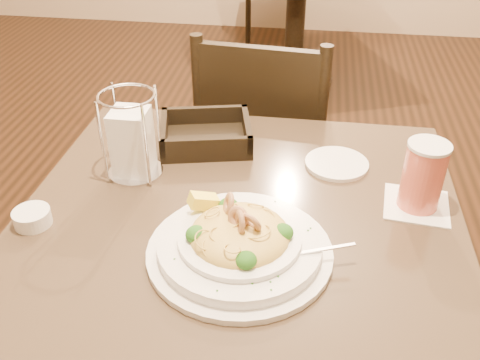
# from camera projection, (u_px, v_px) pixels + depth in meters

# --- Properties ---
(main_table) EXTENTS (0.90, 0.90, 0.75)m
(main_table) POSITION_uv_depth(u_px,v_px,m) (239.00, 301.00, 1.21)
(main_table) COLOR black
(main_table) RESTS_ON ground
(dining_chair_near) EXTENTS (0.46, 0.46, 0.93)m
(dining_chair_near) POSITION_uv_depth(u_px,v_px,m) (265.00, 153.00, 1.78)
(dining_chair_near) COLOR black
(dining_chair_near) RESTS_ON ground
(pasta_bowl) EXTENTS (0.38, 0.34, 0.11)m
(pasta_bowl) POSITION_uv_depth(u_px,v_px,m) (239.00, 241.00, 0.97)
(pasta_bowl) COLOR white
(pasta_bowl) RESTS_ON main_table
(drink_glass) EXTENTS (0.14, 0.14, 0.15)m
(drink_glass) POSITION_uv_depth(u_px,v_px,m) (423.00, 176.00, 1.07)
(drink_glass) COLOR white
(drink_glass) RESTS_ON main_table
(bread_basket) EXTENTS (0.25, 0.22, 0.06)m
(bread_basket) POSITION_uv_depth(u_px,v_px,m) (206.00, 136.00, 1.31)
(bread_basket) COLOR black
(bread_basket) RESTS_ON main_table
(napkin_caddy) EXTENTS (0.12, 0.12, 0.20)m
(napkin_caddy) POSITION_uv_depth(u_px,v_px,m) (132.00, 140.00, 1.17)
(napkin_caddy) COLOR silver
(napkin_caddy) RESTS_ON main_table
(side_plate) EXTENTS (0.19, 0.19, 0.01)m
(side_plate) POSITION_uv_depth(u_px,v_px,m) (337.00, 164.00, 1.24)
(side_plate) COLOR white
(side_plate) RESTS_ON main_table
(butter_ramekin) EXTENTS (0.09, 0.09, 0.03)m
(butter_ramekin) POSITION_uv_depth(u_px,v_px,m) (32.00, 218.00, 1.05)
(butter_ramekin) COLOR white
(butter_ramekin) RESTS_ON main_table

